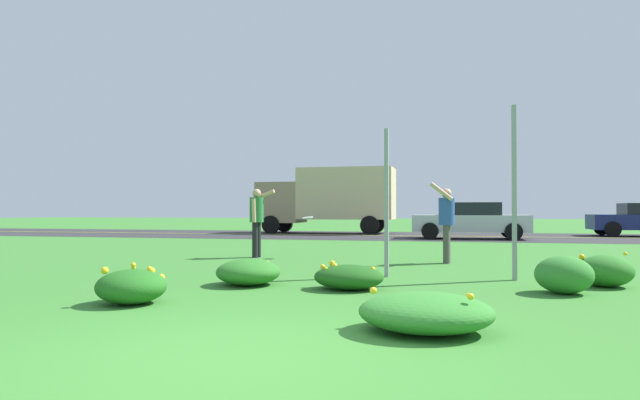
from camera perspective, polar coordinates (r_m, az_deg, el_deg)
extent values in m
plane|color=#387A2D|center=(14.54, 6.81, -5.58)|extent=(120.00, 120.00, 0.00)
cube|color=#2D2D30|center=(24.89, 9.56, -3.66)|extent=(120.00, 8.50, 0.01)
cube|color=yellow|center=(24.89, 9.56, -3.65)|extent=(120.00, 0.16, 0.00)
ellipsoid|color=#23661E|center=(7.27, -18.86, -8.45)|extent=(0.85, 0.85, 0.42)
sphere|color=yellow|center=(7.65, -18.67, -6.61)|extent=(0.06, 0.06, 0.06)
sphere|color=yellow|center=(7.20, -21.30, -6.78)|extent=(0.09, 0.09, 0.09)
sphere|color=yellow|center=(7.59, -18.69, -6.36)|extent=(0.07, 0.07, 0.07)
sphere|color=yellow|center=(7.63, -19.34, -7.69)|extent=(0.08, 0.08, 0.08)
sphere|color=yellow|center=(7.42, -16.02, -7.65)|extent=(0.09, 0.09, 0.09)
sphere|color=yellow|center=(7.55, -17.16, -6.78)|extent=(0.06, 0.06, 0.06)
sphere|color=yellow|center=(7.30, -16.97, -7.00)|extent=(0.09, 0.09, 0.09)
ellipsoid|color=#1E5619|center=(8.12, 2.98, -7.94)|extent=(1.02, 0.84, 0.36)
sphere|color=yellow|center=(8.04, 5.43, -7.10)|extent=(0.07, 0.07, 0.07)
sphere|color=yellow|center=(8.38, 1.26, -6.54)|extent=(0.09, 0.09, 0.09)
sphere|color=yellow|center=(8.10, 1.50, -6.82)|extent=(0.09, 0.09, 0.09)
sphere|color=yellow|center=(8.03, 0.62, -7.09)|extent=(0.06, 0.06, 0.06)
sphere|color=yellow|center=(8.35, 0.28, -6.90)|extent=(0.08, 0.08, 0.08)
ellipsoid|color=#337F2D|center=(8.41, 23.84, -7.06)|extent=(0.78, 0.77, 0.52)
sphere|color=yellow|center=(8.69, 24.02, -5.88)|extent=(0.06, 0.06, 0.06)
sphere|color=yellow|center=(8.66, 24.16, -5.75)|extent=(0.07, 0.07, 0.07)
sphere|color=yellow|center=(8.22, 24.90, -6.29)|extent=(0.06, 0.06, 0.06)
sphere|color=yellow|center=(8.27, 25.03, -6.06)|extent=(0.07, 0.07, 0.07)
sphere|color=yellow|center=(8.51, 24.80, -5.76)|extent=(0.07, 0.07, 0.07)
sphere|color=yellow|center=(8.32, 24.81, -6.87)|extent=(0.08, 0.08, 0.08)
sphere|color=yellow|center=(8.14, 23.09, -6.58)|extent=(0.07, 0.07, 0.07)
ellipsoid|color=#337F2D|center=(5.45, 10.84, -11.30)|extent=(1.28, 1.12, 0.37)
sphere|color=yellow|center=(5.76, 15.14, -9.66)|extent=(0.09, 0.09, 0.09)
sphere|color=yellow|center=(5.28, 8.28, -11.11)|extent=(0.09, 0.09, 0.09)
sphere|color=yellow|center=(5.20, 15.26, -9.58)|extent=(0.06, 0.06, 0.06)
sphere|color=yellow|center=(5.16, 10.67, -11.02)|extent=(0.06, 0.06, 0.06)
sphere|color=yellow|center=(5.58, 5.52, -9.27)|extent=(0.07, 0.07, 0.07)
ellipsoid|color=#2D7526|center=(9.44, 27.32, -6.50)|extent=(0.80, 0.83, 0.48)
sphere|color=yellow|center=(9.50, 27.99, -5.62)|extent=(0.07, 0.07, 0.07)
sphere|color=yellow|center=(9.66, 28.94, -4.88)|extent=(0.06, 0.06, 0.06)
sphere|color=yellow|center=(9.17, 25.98, -6.21)|extent=(0.06, 0.06, 0.06)
sphere|color=yellow|center=(9.26, 28.69, -6.41)|extent=(0.07, 0.07, 0.07)
sphere|color=yellow|center=(9.25, 26.64, -5.74)|extent=(0.06, 0.06, 0.06)
sphere|color=yellow|center=(9.62, 26.87, -5.81)|extent=(0.07, 0.07, 0.07)
sphere|color=yellow|center=(9.41, 25.37, -5.34)|extent=(0.09, 0.09, 0.09)
ellipsoid|color=#2D7526|center=(8.66, -7.39, -7.38)|extent=(0.99, 1.03, 0.40)
sphere|color=gold|center=(8.69, -6.04, -6.73)|extent=(0.06, 0.06, 0.06)
sphere|color=gold|center=(8.87, -8.23, -7.06)|extent=(0.07, 0.07, 0.07)
sphere|color=gold|center=(8.79, -5.43, -6.49)|extent=(0.07, 0.07, 0.07)
sphere|color=gold|center=(8.79, -6.71, -6.44)|extent=(0.08, 0.08, 0.08)
cube|color=#93969B|center=(9.66, 6.87, -0.26)|extent=(0.07, 0.10, 2.57)
cube|color=#93969B|center=(9.67, 19.38, 0.75)|extent=(0.07, 0.10, 2.89)
cylinder|color=#287038|center=(13.54, -6.55, -1.01)|extent=(0.34, 0.34, 0.61)
sphere|color=tan|center=(13.55, -6.55, 0.70)|extent=(0.21, 0.21, 0.21)
cylinder|color=black|center=(13.64, -6.40, -4.08)|extent=(0.14, 0.14, 0.86)
cylinder|color=black|center=(13.49, -6.71, -4.11)|extent=(0.14, 0.14, 0.86)
cylinder|color=tan|center=(13.68, -5.79, 0.51)|extent=(0.57, 0.15, 0.28)
cylinder|color=tan|center=(13.36, -6.83, -1.08)|extent=(0.12, 0.10, 0.57)
cylinder|color=#2D4C9E|center=(12.29, 12.91, -1.16)|extent=(0.34, 0.34, 0.59)
sphere|color=tan|center=(12.30, 12.90, 0.68)|extent=(0.21, 0.21, 0.21)
cylinder|color=#4C4742|center=(12.23, 12.88, -4.48)|extent=(0.14, 0.14, 0.83)
cylinder|color=#4C4742|center=(12.40, 12.97, -4.43)|extent=(0.14, 0.14, 0.83)
cylinder|color=tan|center=(12.11, 12.40, 0.85)|extent=(0.50, 0.14, 0.41)
cylinder|color=tan|center=(12.49, 12.91, -1.23)|extent=(0.12, 0.10, 0.56)
cylinder|color=white|center=(13.34, -1.29, -1.81)|extent=(0.27, 0.27, 0.06)
torus|color=white|center=(13.34, -1.29, -1.84)|extent=(0.27, 0.26, 0.06)
cylinder|color=black|center=(26.70, 27.93, -2.68)|extent=(0.66, 0.22, 0.66)
cylinder|color=black|center=(28.43, 27.03, -2.58)|extent=(0.66, 0.22, 0.66)
cube|color=#B7BABF|center=(22.92, 15.23, -2.33)|extent=(4.50, 1.82, 0.66)
cube|color=black|center=(22.91, 15.47, -0.90)|extent=(2.10, 1.64, 0.52)
cylinder|color=black|center=(22.04, 11.27, -3.15)|extent=(0.66, 0.22, 0.66)
cylinder|color=black|center=(23.82, 11.43, -2.99)|extent=(0.66, 0.22, 0.66)
cylinder|color=black|center=(22.14, 19.32, -3.10)|extent=(0.66, 0.22, 0.66)
cylinder|color=black|center=(23.91, 18.88, -2.95)|extent=(0.66, 0.22, 0.66)
cube|color=#937F60|center=(28.00, -3.97, -0.28)|extent=(2.10, 2.30, 2.00)
cube|color=#CCBC8C|center=(27.20, 2.78, 0.65)|extent=(4.60, 2.30, 2.50)
cylinder|color=black|center=(27.02, -5.08, -2.54)|extent=(0.88, 0.26, 0.88)
cylinder|color=black|center=(29.12, -3.71, -2.43)|extent=(0.88, 0.26, 0.88)
cylinder|color=black|center=(25.90, 5.14, -2.60)|extent=(0.88, 0.26, 0.88)
cylinder|color=black|center=(28.08, 5.78, -2.48)|extent=(0.88, 0.26, 0.88)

